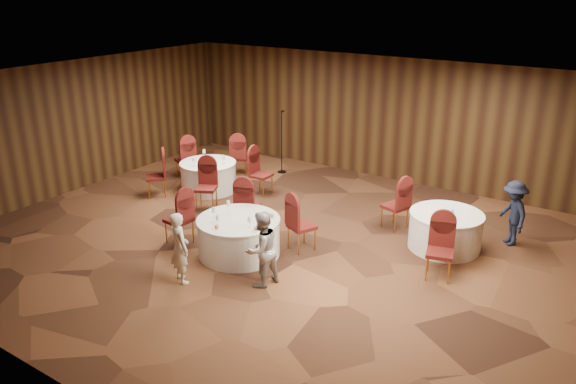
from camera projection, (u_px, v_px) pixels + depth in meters
The scene contains 15 objects.
ground at pixel (274, 244), 11.33m from camera, with size 12.00×12.00×0.00m, color black.
room_shell at pixel (273, 150), 10.63m from camera, with size 12.00×12.00×12.00m.
table_main at pixel (239, 236), 10.78m from camera, with size 1.60×1.60×0.74m.
table_left at pixel (209, 176), 14.08m from camera, with size 1.40×1.40×0.74m.
table_right at pixel (445, 230), 11.04m from camera, with size 1.43×1.43×0.74m.
chairs_main at pixel (242, 217), 11.37m from camera, with size 2.84×1.94×1.00m.
chairs_left at pixel (210, 171), 14.11m from camera, with size 3.03×3.10×1.00m.
chairs_right at pixel (415, 227), 10.89m from camera, with size 2.18×2.24×1.00m.
tabletop_main at pixel (238, 218), 10.45m from camera, with size 1.13×1.13×0.22m.
tabletop_left at pixel (208, 159), 13.92m from camera, with size 0.83×0.76×0.22m.
tabletop_right at pixel (452, 212), 10.56m from camera, with size 0.08×0.08×0.22m.
mic_stand at pixel (282, 154), 15.36m from camera, with size 0.24×0.24×1.73m.
woman_a at pixel (180, 248), 9.71m from camera, with size 0.48×0.31×1.30m, color white.
woman_b at pixel (261, 249), 9.59m from camera, with size 0.67×0.52×1.37m, color #AEAEB3.
man_c at pixel (513, 213), 11.11m from camera, with size 0.86×0.49×1.33m, color black.
Camera 1 is at (5.88, -8.36, 5.00)m, focal length 35.00 mm.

